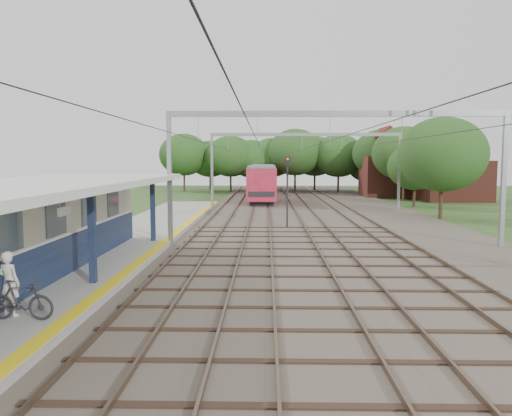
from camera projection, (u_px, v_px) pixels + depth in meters
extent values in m
plane|color=#2D4C1E|center=(267.00, 366.00, 10.90)|extent=(160.00, 160.00, 0.00)
cube|color=#473D33|center=(316.00, 215.00, 40.67)|extent=(18.00, 90.00, 0.10)
cube|color=gray|center=(117.00, 247.00, 24.97)|extent=(5.00, 52.00, 0.35)
cube|color=yellow|center=(162.00, 244.00, 24.91)|extent=(0.45, 52.00, 0.01)
cube|color=beige|center=(19.00, 229.00, 17.86)|extent=(3.20, 18.00, 3.40)
cube|color=#121D39|center=(65.00, 257.00, 17.92)|extent=(0.06, 18.00, 1.40)
cube|color=slate|center=(63.00, 215.00, 17.78)|extent=(0.05, 16.00, 1.30)
cube|color=#121D39|center=(92.00, 236.00, 16.81)|extent=(0.22, 0.22, 3.20)
cube|color=#121D39|center=(153.00, 210.00, 25.77)|extent=(0.22, 0.22, 3.20)
cube|color=silver|center=(34.00, 185.00, 16.69)|extent=(6.40, 20.00, 0.24)
cube|color=white|center=(64.00, 211.00, 14.72)|extent=(0.06, 0.85, 0.26)
cube|color=brown|center=(215.00, 214.00, 40.83)|extent=(0.07, 88.00, 0.15)
cube|color=brown|center=(233.00, 214.00, 40.80)|extent=(0.07, 88.00, 0.15)
cube|color=brown|center=(252.00, 214.00, 40.77)|extent=(0.07, 88.00, 0.15)
cube|color=brown|center=(269.00, 214.00, 40.74)|extent=(0.07, 88.00, 0.15)
cube|color=brown|center=(297.00, 214.00, 40.69)|extent=(0.07, 88.00, 0.15)
cube|color=brown|center=(315.00, 214.00, 40.66)|extent=(0.07, 88.00, 0.15)
cube|color=brown|center=(341.00, 214.00, 40.61)|extent=(0.07, 88.00, 0.15)
cube|color=brown|center=(359.00, 214.00, 40.58)|extent=(0.07, 88.00, 0.15)
cube|color=gray|center=(170.00, 180.00, 25.60)|extent=(0.22, 0.22, 7.00)
cube|color=gray|center=(504.00, 180.00, 25.24)|extent=(0.22, 0.22, 7.00)
cube|color=gray|center=(336.00, 114.00, 25.11)|extent=(17.00, 0.20, 0.30)
cube|color=gray|center=(212.00, 172.00, 45.51)|extent=(0.22, 0.22, 7.00)
cube|color=gray|center=(399.00, 172.00, 45.15)|extent=(0.22, 0.22, 7.00)
cube|color=gray|center=(306.00, 134.00, 45.01)|extent=(17.00, 0.20, 0.30)
cylinder|color=black|center=(224.00, 148.00, 40.31)|extent=(0.02, 88.00, 0.02)
cylinder|color=black|center=(261.00, 148.00, 40.25)|extent=(0.02, 88.00, 0.02)
cylinder|color=black|center=(306.00, 148.00, 40.17)|extent=(0.02, 88.00, 0.02)
cylinder|color=black|center=(351.00, 148.00, 40.09)|extent=(0.02, 88.00, 0.02)
cylinder|color=#382619|center=(197.00, 182.00, 71.69)|extent=(0.28, 0.28, 2.88)
ellipsoid|color=#204619|center=(197.00, 157.00, 71.35)|extent=(6.72, 6.72, 5.76)
cylinder|color=#382619|center=(240.00, 183.00, 73.57)|extent=(0.28, 0.28, 2.52)
ellipsoid|color=#204619|center=(240.00, 162.00, 73.28)|extent=(5.88, 5.88, 5.04)
cylinder|color=#382619|center=(281.00, 181.00, 70.42)|extent=(0.28, 0.28, 3.24)
ellipsoid|color=#204619|center=(281.00, 153.00, 70.05)|extent=(7.56, 7.56, 6.48)
cylinder|color=#382619|center=(322.00, 182.00, 72.31)|extent=(0.28, 0.28, 2.70)
ellipsoid|color=#204619|center=(322.00, 160.00, 72.00)|extent=(6.30, 6.30, 5.40)
cylinder|color=#382619|center=(416.00, 194.00, 48.29)|extent=(0.28, 0.28, 2.52)
ellipsoid|color=#204619|center=(417.00, 162.00, 48.00)|extent=(5.88, 5.88, 5.04)
cylinder|color=#382619|center=(383.00, 184.00, 64.19)|extent=(0.28, 0.28, 2.88)
ellipsoid|color=#204619|center=(384.00, 157.00, 63.86)|extent=(6.72, 6.72, 5.76)
cube|color=brown|center=(453.00, 181.00, 56.02)|extent=(7.00, 6.00, 4.50)
cube|color=maroon|center=(454.00, 153.00, 55.73)|extent=(4.99, 6.12, 4.99)
cube|color=brown|center=(395.00, 177.00, 62.08)|extent=(8.00, 6.00, 5.00)
cube|color=maroon|center=(396.00, 149.00, 61.76)|extent=(5.52, 6.12, 5.52)
imported|color=silver|center=(9.00, 283.00, 13.26)|extent=(0.74, 0.60, 1.75)
imported|color=black|center=(21.00, 300.00, 12.93)|extent=(1.78, 0.59, 1.06)
cube|color=black|center=(262.00, 197.00, 56.78)|extent=(2.35, 16.76, 0.44)
cube|color=#A9192F|center=(262.00, 181.00, 56.61)|extent=(2.93, 18.21, 3.19)
cube|color=black|center=(262.00, 178.00, 56.58)|extent=(2.97, 16.76, 0.91)
cube|color=slate|center=(262.00, 166.00, 56.45)|extent=(2.70, 18.21, 0.28)
cube|color=black|center=(263.00, 188.00, 75.50)|extent=(2.35, 16.76, 0.44)
cube|color=#A9192F|center=(263.00, 176.00, 75.33)|extent=(2.93, 18.21, 3.19)
cube|color=black|center=(263.00, 174.00, 75.30)|extent=(2.97, 16.76, 0.91)
cube|color=slate|center=(263.00, 165.00, 75.17)|extent=(2.70, 18.21, 0.28)
cylinder|color=black|center=(287.00, 196.00, 32.71)|extent=(0.16, 0.16, 4.35)
cube|color=black|center=(288.00, 161.00, 32.50)|extent=(0.37, 0.30, 0.60)
sphere|color=red|center=(288.00, 159.00, 32.39)|extent=(0.15, 0.15, 0.15)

